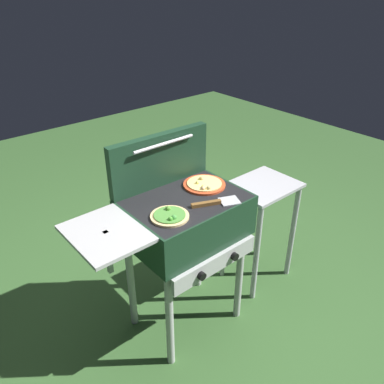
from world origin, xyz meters
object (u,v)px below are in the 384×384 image
object	(u,v)px
grill	(184,222)
pizza_veggie	(170,216)
pizza_cheese	(204,184)
prep_table	(260,212)
spatula	(216,203)

from	to	relation	value
grill	pizza_veggie	size ratio (longest dim) A/B	4.97
pizza_cheese	grill	bearing A→B (deg)	-167.38
pizza_cheese	prep_table	xyz separation A→B (m)	(0.49, -0.04, -0.37)
pizza_cheese	spatula	bearing A→B (deg)	-114.88
prep_table	pizza_veggie	bearing A→B (deg)	-173.43
grill	prep_table	bearing A→B (deg)	0.37
grill	spatula	distance (m)	0.23
pizza_veggie	grill	bearing A→B (deg)	29.55
grill	spatula	bearing A→B (deg)	-55.43
pizza_cheese	prep_table	world-z (taller)	pizza_cheese
pizza_veggie	pizza_cheese	xyz separation A→B (m)	(0.35, 0.13, -0.00)
pizza_veggie	pizza_cheese	bearing A→B (deg)	20.97
prep_table	grill	bearing A→B (deg)	-179.63
pizza_veggie	spatula	size ratio (longest dim) A/B	0.74
pizza_cheese	prep_table	bearing A→B (deg)	-4.40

